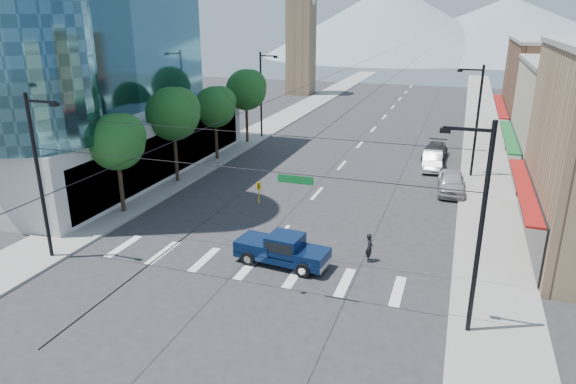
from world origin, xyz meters
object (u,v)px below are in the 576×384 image
(pickup_truck, at_px, (282,249))
(parked_car_mid, at_px, (432,161))
(parked_car_near, at_px, (451,182))
(pedestrian, at_px, (369,247))
(parked_car_far, at_px, (435,151))

(pickup_truck, distance_m, parked_car_mid, 21.91)
(parked_car_near, bearing_deg, pedestrian, -108.94)
(pickup_truck, distance_m, parked_car_far, 25.48)
(pedestrian, bearing_deg, pickup_truck, 100.48)
(pedestrian, distance_m, parked_car_far, 22.91)
(parked_car_near, relative_size, parked_car_mid, 1.05)
(pedestrian, relative_size, parked_car_mid, 0.35)
(pedestrian, distance_m, parked_car_mid, 19.22)
(parked_car_near, xyz_separation_m, parked_car_far, (-1.80, 9.64, -0.10))
(parked_car_near, bearing_deg, pickup_truck, -121.29)
(parked_car_mid, bearing_deg, parked_car_far, 86.53)
(pickup_truck, xyz_separation_m, parked_car_near, (8.05, 15.06, -0.08))
(pedestrian, bearing_deg, parked_car_mid, -18.71)
(pedestrian, distance_m, parked_car_near, 13.70)
(pickup_truck, height_order, pedestrian, pickup_truck)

